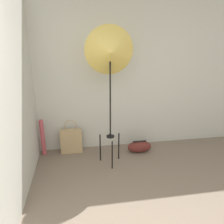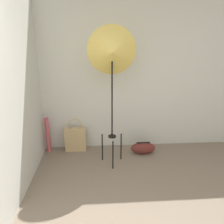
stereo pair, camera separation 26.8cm
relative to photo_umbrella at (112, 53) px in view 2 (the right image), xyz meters
name	(u,v)px [view 2 (the right image)]	position (x,y,z in m)	size (l,w,h in m)	color
wall_back	(118,75)	(0.14, 0.61, -0.41)	(8.00, 0.05, 2.60)	beige
photo_umbrella	(112,53)	(0.00, 0.00, 0.00)	(0.69, 0.32, 2.08)	black
tote_bag	(76,139)	(-0.61, 0.46, -1.50)	(0.36, 0.14, 0.60)	tan
duffel_bag	(143,148)	(0.55, 0.26, -1.61)	(0.42, 0.20, 0.21)	#5B231E
paper_roll	(48,135)	(-1.08, 0.43, -1.40)	(0.07, 0.07, 0.63)	#BC4C56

